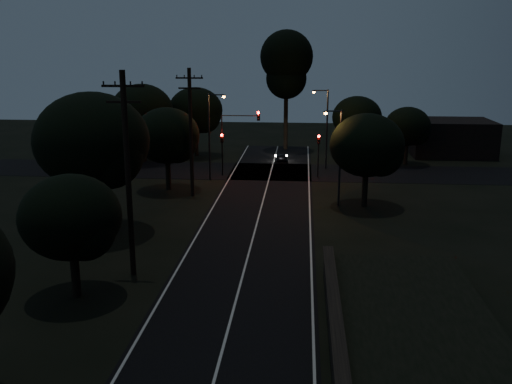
{
  "coord_description": "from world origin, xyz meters",
  "views": [
    {
      "loc": [
        3.14,
        -13.52,
        12.14
      ],
      "look_at": [
        0.0,
        24.0,
        2.5
      ],
      "focal_mm": 40.0,
      "sensor_mm": 36.0,
      "label": 1
    }
  ],
  "objects_px": {
    "signal_left": "(222,146)",
    "streetlight_c": "(338,151)",
    "tall_pine": "(286,64)",
    "signal_mast": "(239,131)",
    "utility_pole_far": "(191,131)",
    "car": "(281,159)",
    "utility_pole_mid": "(128,172)",
    "signal_right": "(318,148)",
    "streetlight_a": "(211,131)",
    "streetlight_b": "(325,123)"
  },
  "relations": [
    {
      "from": "signal_left",
      "to": "signal_right",
      "type": "height_order",
      "value": "same"
    },
    {
      "from": "streetlight_a",
      "to": "car",
      "type": "xyz_separation_m",
      "value": [
        6.18,
        8.0,
        -4.08
      ]
    },
    {
      "from": "utility_pole_far",
      "to": "tall_pine",
      "type": "height_order",
      "value": "tall_pine"
    },
    {
      "from": "tall_pine",
      "to": "signal_mast",
      "type": "relative_size",
      "value": 2.25
    },
    {
      "from": "utility_pole_mid",
      "to": "tall_pine",
      "type": "bearing_deg",
      "value": 80.07
    },
    {
      "from": "streetlight_b",
      "to": "car",
      "type": "relative_size",
      "value": 2.46
    },
    {
      "from": "utility_pole_mid",
      "to": "signal_mast",
      "type": "distance_m",
      "value": 25.22
    },
    {
      "from": "signal_right",
      "to": "streetlight_a",
      "type": "relative_size",
      "value": 0.51
    },
    {
      "from": "utility_pole_mid",
      "to": "signal_left",
      "type": "relative_size",
      "value": 2.68
    },
    {
      "from": "signal_mast",
      "to": "streetlight_c",
      "type": "height_order",
      "value": "streetlight_c"
    },
    {
      "from": "utility_pole_mid",
      "to": "streetlight_c",
      "type": "xyz_separation_m",
      "value": [
        11.83,
        15.0,
        -1.39
      ]
    },
    {
      "from": "signal_left",
      "to": "streetlight_a",
      "type": "relative_size",
      "value": 0.51
    },
    {
      "from": "tall_pine",
      "to": "signal_mast",
      "type": "bearing_deg",
      "value": -104.62
    },
    {
      "from": "tall_pine",
      "to": "streetlight_c",
      "type": "relative_size",
      "value": 1.88
    },
    {
      "from": "utility_pole_mid",
      "to": "utility_pole_far",
      "type": "bearing_deg",
      "value": 90.0
    },
    {
      "from": "tall_pine",
      "to": "streetlight_c",
      "type": "height_order",
      "value": "tall_pine"
    },
    {
      "from": "streetlight_c",
      "to": "signal_left",
      "type": "bearing_deg",
      "value": 136.24
    },
    {
      "from": "utility_pole_far",
      "to": "signal_left",
      "type": "height_order",
      "value": "utility_pole_far"
    },
    {
      "from": "signal_mast",
      "to": "signal_left",
      "type": "bearing_deg",
      "value": -179.87
    },
    {
      "from": "utility_pole_far",
      "to": "streetlight_c",
      "type": "height_order",
      "value": "utility_pole_far"
    },
    {
      "from": "tall_pine",
      "to": "utility_pole_far",
      "type": "bearing_deg",
      "value": -106.93
    },
    {
      "from": "tall_pine",
      "to": "signal_mast",
      "type": "distance_m",
      "value": 16.56
    },
    {
      "from": "car",
      "to": "utility_pole_mid",
      "type": "bearing_deg",
      "value": 73.72
    },
    {
      "from": "signal_left",
      "to": "utility_pole_mid",
      "type": "bearing_deg",
      "value": -93.21
    },
    {
      "from": "utility_pole_far",
      "to": "car",
      "type": "distance_m",
      "value": 16.36
    },
    {
      "from": "signal_left",
      "to": "streetlight_c",
      "type": "xyz_separation_m",
      "value": [
        10.43,
        -9.99,
        1.51
      ]
    },
    {
      "from": "signal_right",
      "to": "tall_pine",
      "type": "bearing_deg",
      "value": 103.49
    },
    {
      "from": "tall_pine",
      "to": "streetlight_c",
      "type": "xyz_separation_m",
      "value": [
        4.83,
        -25.0,
        -5.8
      ]
    },
    {
      "from": "utility_pole_far",
      "to": "car",
      "type": "xyz_separation_m",
      "value": [
        6.88,
        14.0,
        -4.93
      ]
    },
    {
      "from": "signal_left",
      "to": "streetlight_b",
      "type": "height_order",
      "value": "streetlight_b"
    },
    {
      "from": "utility_pole_mid",
      "to": "utility_pole_far",
      "type": "height_order",
      "value": "utility_pole_mid"
    },
    {
      "from": "signal_mast",
      "to": "tall_pine",
      "type": "bearing_deg",
      "value": 75.38
    },
    {
      "from": "signal_right",
      "to": "streetlight_b",
      "type": "distance_m",
      "value": 4.45
    },
    {
      "from": "signal_left",
      "to": "tall_pine",
      "type": "bearing_deg",
      "value": 69.54
    },
    {
      "from": "tall_pine",
      "to": "streetlight_c",
      "type": "distance_m",
      "value": 26.11
    },
    {
      "from": "streetlight_a",
      "to": "car",
      "type": "bearing_deg",
      "value": 52.29
    },
    {
      "from": "tall_pine",
      "to": "streetlight_b",
      "type": "height_order",
      "value": "tall_pine"
    },
    {
      "from": "streetlight_a",
      "to": "utility_pole_mid",
      "type": "bearing_deg",
      "value": -91.73
    },
    {
      "from": "car",
      "to": "streetlight_a",
      "type": "bearing_deg",
      "value": 48.52
    },
    {
      "from": "tall_pine",
      "to": "streetlight_b",
      "type": "distance_m",
      "value": 13.04
    },
    {
      "from": "tall_pine",
      "to": "car",
      "type": "xyz_separation_m",
      "value": [
        -0.12,
        -9.0,
        -9.59
      ]
    },
    {
      "from": "streetlight_a",
      "to": "streetlight_b",
      "type": "height_order",
      "value": "same"
    },
    {
      "from": "utility_pole_far",
      "to": "signal_right",
      "type": "height_order",
      "value": "utility_pole_far"
    },
    {
      "from": "signal_mast",
      "to": "streetlight_a",
      "type": "relative_size",
      "value": 0.78
    },
    {
      "from": "utility_pole_far",
      "to": "car",
      "type": "height_order",
      "value": "utility_pole_far"
    },
    {
      "from": "utility_pole_far",
      "to": "streetlight_c",
      "type": "xyz_separation_m",
      "value": [
        11.83,
        -2.0,
        -1.13
      ]
    },
    {
      "from": "signal_mast",
      "to": "streetlight_a",
      "type": "xyz_separation_m",
      "value": [
        -2.39,
        -1.99,
        0.3
      ]
    },
    {
      "from": "utility_pole_far",
      "to": "signal_mast",
      "type": "xyz_separation_m",
      "value": [
        3.09,
        7.99,
        -1.15
      ]
    },
    {
      "from": "utility_pole_far",
      "to": "tall_pine",
      "type": "xyz_separation_m",
      "value": [
        7.0,
        23.0,
        4.66
      ]
    },
    {
      "from": "utility_pole_mid",
      "to": "signal_right",
      "type": "height_order",
      "value": "utility_pole_mid"
    }
  ]
}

